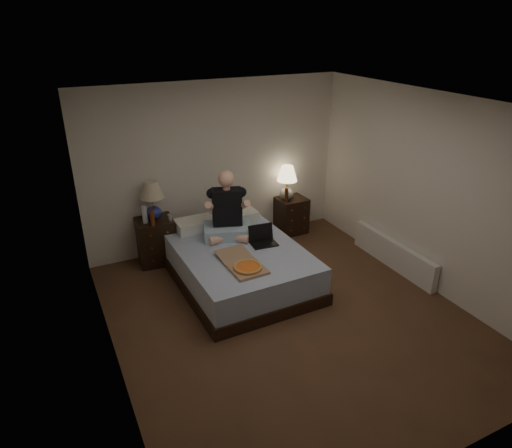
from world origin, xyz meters
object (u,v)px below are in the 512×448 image
beer_bottle_left (152,218)px  bed (239,265)px  lamp_left (153,200)px  radiator (393,254)px  soda_can (170,218)px  lamp_right (287,183)px  person (227,205)px  laptop (264,236)px  nightstand_left (156,241)px  nightstand_right (291,215)px  pizza_box (248,268)px  beer_bottle_right (287,195)px  water_bottle (145,214)px

beer_bottle_left → bed: bearing=-43.1°
lamp_left → radiator: (2.97, -1.66, -0.75)m
bed → beer_bottle_left: bearing=135.9°
soda_can → beer_bottle_left: (-0.25, -0.04, 0.06)m
lamp_left → lamp_right: (2.16, 0.00, -0.08)m
person → laptop: (0.33, -0.45, -0.35)m
bed → person: 0.82m
nightstand_left → radiator: 3.41m
radiator → nightstand_right: bearing=113.5°
bed → pizza_box: 0.67m
nightstand_left → beer_bottle_right: 2.16m
beer_bottle_left → radiator: 3.42m
radiator → laptop: bearing=163.2°
water_bottle → radiator: water_bottle is taller
nightstand_right → soda_can: bearing=-177.5°
nightstand_left → radiator: bearing=-24.6°
bed → laptop: 0.51m
beer_bottle_left → laptop: bearing=-35.9°
nightstand_left → lamp_right: (2.17, 0.02, 0.54)m
lamp_right → laptop: (-0.98, -1.12, -0.24)m
beer_bottle_right → nightstand_right: bearing=26.7°
nightstand_right → lamp_left: lamp_left is taller
beer_bottle_right → water_bottle: bearing=180.0°
nightstand_left → pizza_box: (0.70, -1.63, 0.22)m
nightstand_left → lamp_left: bearing=63.4°
person → radiator: 2.47m
water_bottle → beer_bottle_right: (2.26, -0.00, -0.09)m
soda_can → laptop: soda_can is taller
bed → beer_bottle_left: 1.35m
pizza_box → lamp_left: bearing=110.5°
soda_can → laptop: 1.38m
nightstand_left → lamp_right: bearing=4.7°
nightstand_right → radiator: nightstand_right is taller
water_bottle → soda_can: bearing=-16.6°
lamp_right → person: 1.47m
lamp_left → laptop: (1.18, -1.12, -0.32)m
person → pizza_box: (-0.16, -0.98, -0.43)m
nightstand_left → bed: bearing=-46.7°
person → lamp_left: bearing=160.4°
bed → lamp_right: bearing=37.7°
lamp_left → beer_bottle_right: lamp_left is taller
nightstand_left → nightstand_right: 2.27m
bed → pizza_box: (-0.14, -0.59, 0.29)m
nightstand_left → nightstand_right: size_ratio=1.13×
lamp_right → beer_bottle_left: (-2.23, -0.21, -0.09)m
soda_can → water_bottle: bearing=163.4°
person → beer_bottle_right: bearing=43.8°
lamp_left → bed: bearing=-51.8°
water_bottle → person: size_ratio=0.27×
pizza_box → radiator: pizza_box is taller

